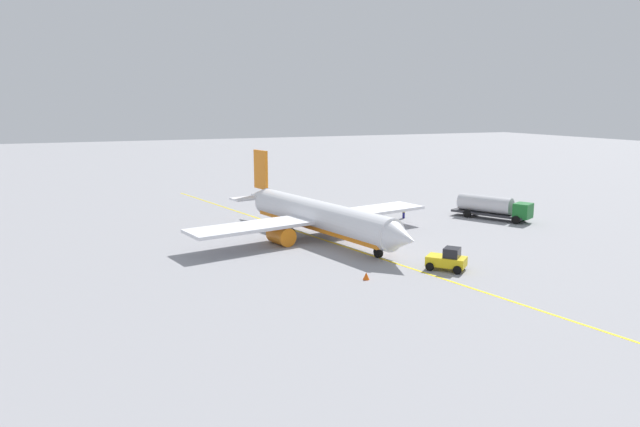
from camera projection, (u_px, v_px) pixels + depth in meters
The scene contains 7 objects.
ground_plane at pixel (320, 239), 67.38m from camera, with size 400.00×400.00×0.00m, color #939399.
airplane at pixel (317, 217), 67.33m from camera, with size 32.54×31.67×9.46m.
fuel_tanker at pixel (492, 207), 78.62m from camera, with size 10.74×7.08×3.15m.
pushback_tug at pixel (447, 260), 54.47m from camera, with size 4.08×3.96×2.20m.
refueling_worker at pixel (404, 212), 79.38m from camera, with size 0.63×0.59×1.71m.
safety_cone_nose at pixel (366, 276), 51.55m from camera, with size 0.61×0.61×0.68m, color #F2590F.
taxi_line_marking at pixel (320, 239), 67.38m from camera, with size 86.03×0.30×0.01m, color yellow.
Camera 1 is at (60.31, -25.91, 15.49)m, focal length 32.27 mm.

